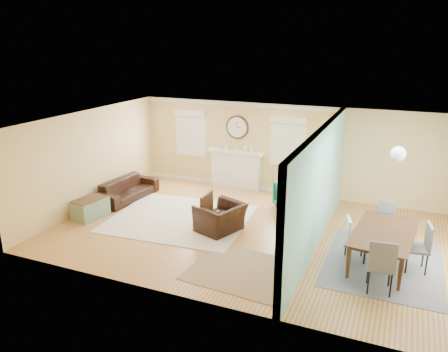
{
  "coord_description": "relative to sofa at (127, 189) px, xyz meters",
  "views": [
    {
      "loc": [
        3.07,
        -8.87,
        4.33
      ],
      "look_at": [
        -0.8,
        0.3,
        1.2
      ],
      "focal_mm": 35.0,
      "sensor_mm": 36.0,
      "label": 1
    }
  ],
  "objects": [
    {
      "name": "wall_front",
      "position": [
        3.96,
        -3.77,
        1.01
      ],
      "size": [
        9.0,
        0.02,
        2.6
      ],
      "primitive_type": "cube",
      "color": "#DEBB72",
      "rests_on": "ground"
    },
    {
      "name": "partition",
      "position": [
        5.47,
        -0.49,
        1.07
      ],
      "size": [
        0.17,
        6.0,
        2.6
      ],
      "color": "#DEBB72",
      "rests_on": "ground"
    },
    {
      "name": "rug_cream",
      "position": [
        2.05,
        -0.7,
        -0.28
      ],
      "size": [
        3.54,
        3.13,
        0.02
      ],
      "primitive_type": "cube",
      "rotation": [
        0.0,
        0.0,
        0.07
      ],
      "color": "beige",
      "rests_on": "floor"
    },
    {
      "name": "floor",
      "position": [
        3.96,
        -0.77,
        -0.29
      ],
      "size": [
        9.0,
        9.0,
        0.0
      ],
      "primitive_type": "plane",
      "color": "#9E6923",
      "rests_on": "ground"
    },
    {
      "name": "dining_chair_e",
      "position": [
        7.5,
        -1.19,
        0.29
      ],
      "size": [
        0.5,
        0.5,
        0.98
      ],
      "color": "slate",
      "rests_on": "floor"
    },
    {
      "name": "ceiling",
      "position": [
        3.96,
        -0.77,
        2.31
      ],
      "size": [
        9.0,
        6.0,
        0.02
      ],
      "primitive_type": "cube",
      "color": "white",
      "rests_on": "wall_back"
    },
    {
      "name": "dining_table",
      "position": [
        6.93,
        -1.16,
        0.06
      ],
      "size": [
        1.33,
        2.11,
        0.7
      ],
      "primitive_type": "imported",
      "rotation": [
        0.0,
        0.0,
        1.46
      ],
      "color": "#4D311D",
      "rests_on": "floor"
    },
    {
      "name": "window_right",
      "position": [
        4.01,
        2.18,
        1.37
      ],
      "size": [
        1.05,
        0.13,
        1.42
      ],
      "color": "white",
      "rests_on": "wall_back"
    },
    {
      "name": "potted_plant",
      "position": [
        5.2,
        -0.7,
        0.44
      ],
      "size": [
        0.46,
        0.47,
        0.4
      ],
      "primitive_type": "imported",
      "rotation": [
        0.0,
        0.0,
        5.24
      ],
      "color": "#337F33",
      "rests_on": "garden_stool"
    },
    {
      "name": "eames_chair",
      "position": [
        3.28,
        -0.97,
        0.05
      ],
      "size": [
        1.2,
        1.27,
        0.67
      ],
      "primitive_type": "imported",
      "rotation": [
        0.0,
        0.0,
        -1.92
      ],
      "color": "black",
      "rests_on": "floor"
    },
    {
      "name": "tv",
      "position": [
        5.15,
        0.24,
        0.8
      ],
      "size": [
        0.21,
        1.02,
        0.58
      ],
      "primitive_type": "imported",
      "rotation": [
        0.0,
        0.0,
        1.49
      ],
      "color": "black",
      "rests_on": "credenza"
    },
    {
      "name": "rug_jute",
      "position": [
        4.48,
        -2.52,
        -0.28
      ],
      "size": [
        2.24,
        1.88,
        0.01
      ],
      "primitive_type": "cube",
      "rotation": [
        0.0,
        0.0,
        -0.07
      ],
      "color": "#9F805F",
      "rests_on": "floor"
    },
    {
      "name": "wall_clock",
      "position": [
        2.46,
        2.19,
        1.56
      ],
      "size": [
        0.7,
        0.07,
        0.7
      ],
      "color": "#4D311D",
      "rests_on": "wall_back"
    },
    {
      "name": "fireplace",
      "position": [
        2.46,
        2.11,
        0.31
      ],
      "size": [
        1.7,
        0.3,
        1.17
      ],
      "color": "white",
      "rests_on": "ground"
    },
    {
      "name": "wall_left",
      "position": [
        -0.54,
        -0.77,
        1.01
      ],
      "size": [
        0.02,
        6.0,
        2.6
      ],
      "primitive_type": "cube",
      "color": "#DEBB72",
      "rests_on": "ground"
    },
    {
      "name": "dining_chair_s",
      "position": [
        6.91,
        -2.23,
        0.33
      ],
      "size": [
        0.51,
        0.51,
        1.04
      ],
      "color": "slate",
      "rests_on": "floor"
    },
    {
      "name": "window_left",
      "position": [
        0.91,
        2.18,
        1.37
      ],
      "size": [
        1.05,
        0.13,
        1.42
      ],
      "color": "white",
      "rests_on": "wall_back"
    },
    {
      "name": "green_chair",
      "position": [
        4.48,
        1.19,
        0.08
      ],
      "size": [
        1.09,
        1.1,
        0.74
      ],
      "primitive_type": "imported",
      "rotation": [
        0.0,
        0.0,
        2.59
      ],
      "color": "#0F6E58",
      "rests_on": "floor"
    },
    {
      "name": "garden_stool",
      "position": [
        5.2,
        -0.7,
        -0.03
      ],
      "size": [
        0.36,
        0.36,
        0.53
      ],
      "primitive_type": "cylinder",
      "color": "white",
      "rests_on": "floor"
    },
    {
      "name": "dining_chair_n",
      "position": [
        6.84,
        -0.08,
        0.25
      ],
      "size": [
        0.44,
        0.44,
        0.91
      ],
      "color": "slate",
      "rests_on": "floor"
    },
    {
      "name": "trunk",
      "position": [
        -0.07,
        -1.51,
        -0.04
      ],
      "size": [
        0.65,
        0.94,
        0.5
      ],
      "color": "gray",
      "rests_on": "floor"
    },
    {
      "name": "credenza",
      "position": [
        5.17,
        0.24,
        0.11
      ],
      "size": [
        0.5,
        1.47,
        0.8
      ],
      "color": "#A16739",
      "rests_on": "floor"
    },
    {
      "name": "wall_back",
      "position": [
        3.96,
        2.23,
        1.01
      ],
      "size": [
        9.0,
        0.02,
        2.6
      ],
      "primitive_type": "cube",
      "color": "#DEBB72",
      "rests_on": "ground"
    },
    {
      "name": "dining_chair_w",
      "position": [
        6.37,
        -1.22,
        0.25
      ],
      "size": [
        0.49,
        0.49,
        0.91
      ],
      "color": "white",
      "rests_on": "floor"
    },
    {
      "name": "pendant",
      "position": [
        6.96,
        -0.77,
        1.91
      ],
      "size": [
        0.3,
        0.3,
        0.55
      ],
      "color": "gold",
      "rests_on": "ceiling"
    },
    {
      "name": "rug_grey",
      "position": [
        6.93,
        -1.16,
        -0.28
      ],
      "size": [
        2.22,
        2.77,
        0.01
      ],
      "primitive_type": "cube",
      "color": "slate",
      "rests_on": "floor"
    },
    {
      "name": "sofa",
      "position": [
        0.0,
        0.0,
        0.0
      ],
      "size": [
        0.93,
        2.03,
        0.58
      ],
      "primitive_type": "imported",
      "rotation": [
        0.0,
        0.0,
        1.49
      ],
      "color": "black",
      "rests_on": "floor"
    }
  ]
}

